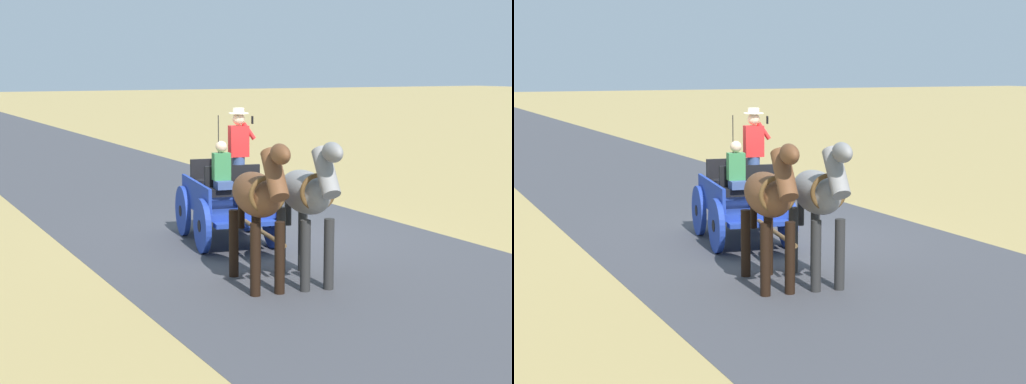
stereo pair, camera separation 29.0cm
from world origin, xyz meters
TOP-DOWN VIEW (x-y plane):
  - ground_plane at (0.00, 0.00)m, footprint 200.00×200.00m
  - road_surface at (0.00, 0.00)m, footprint 6.79×160.00m
  - horse_drawn_carriage at (0.59, 0.06)m, footprint 1.81×4.51m
  - horse_near_side at (0.73, 3.11)m, footprint 0.84×2.15m
  - horse_off_side at (1.48, 2.98)m, footprint 0.82×2.15m

SIDE VIEW (x-z plane):
  - ground_plane at x=0.00m, z-range 0.00..0.00m
  - road_surface at x=0.00m, z-range 0.00..0.01m
  - horse_drawn_carriage at x=0.59m, z-range -0.43..2.07m
  - horse_near_side at x=0.73m, z-range 0.22..2.43m
  - horse_off_side at x=1.48m, z-range 0.22..2.43m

